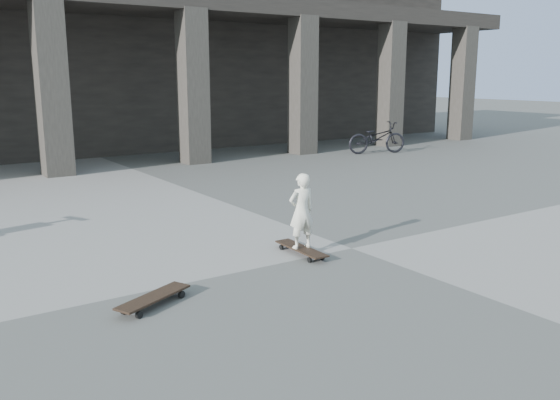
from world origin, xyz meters
TOP-DOWN VIEW (x-y plane):
  - ground at (0.00, 0.00)m, footprint 90.00×90.00m
  - colonnade at (-0.00, 13.77)m, footprint 28.00×8.82m
  - longboard at (-0.74, 0.15)m, footprint 0.25×0.95m
  - skateboard_spare at (-3.04, -0.43)m, footprint 0.91×0.59m
  - child at (-0.74, 0.15)m, footprint 0.38×0.27m
  - bicycle at (7.19, 7.22)m, footprint 1.91×1.17m

SIDE VIEW (x-z plane):
  - ground at x=0.00m, z-range 0.00..0.00m
  - longboard at x=-0.74m, z-range 0.03..0.12m
  - skateboard_spare at x=-3.04m, z-range 0.03..0.14m
  - bicycle at x=7.19m, z-range 0.00..0.95m
  - child at x=-0.74m, z-range 0.09..1.09m
  - colonnade at x=0.00m, z-range 0.03..6.03m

